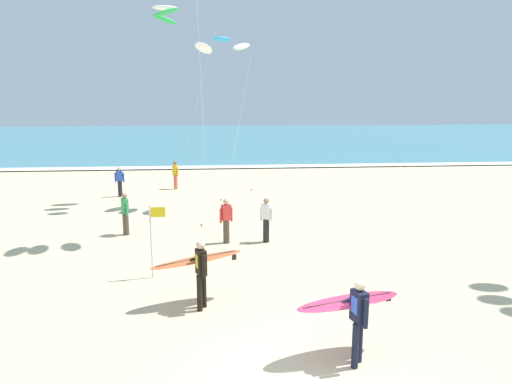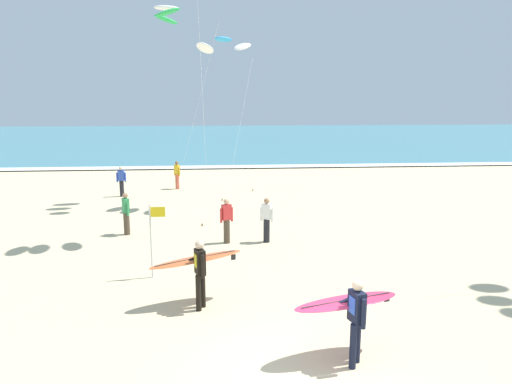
{
  "view_description": "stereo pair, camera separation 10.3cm",
  "coord_description": "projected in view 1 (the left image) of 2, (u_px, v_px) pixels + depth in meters",
  "views": [
    {
      "loc": [
        -1.71,
        -7.25,
        4.88
      ],
      "look_at": [
        -0.49,
        6.25,
        2.18
      ],
      "focal_mm": 31.97,
      "sensor_mm": 36.0,
      "label": 1
    },
    {
      "loc": [
        -1.61,
        -7.26,
        4.88
      ],
      "look_at": [
        -0.49,
        6.25,
        2.18
      ],
      "focal_mm": 31.97,
      "sensor_mm": 36.0,
      "label": 2
    }
  ],
  "objects": [
    {
      "name": "bystander_yellow_top",
      "position": [
        175.0,
        175.0,
        25.72
      ],
      "size": [
        0.37,
        0.38,
        1.59
      ],
      "color": "#D8593F",
      "rests_on": "ground"
    },
    {
      "name": "bystander_blue_top",
      "position": [
        120.0,
        181.0,
        23.65
      ],
      "size": [
        0.5,
        0.22,
        1.59
      ],
      "color": "black",
      "rests_on": "ground"
    },
    {
      "name": "shoreline_foam",
      "position": [
        238.0,
        167.0,
        34.2
      ],
      "size": [
        160.0,
        1.58,
        0.01
      ],
      "primitive_type": "cube",
      "color": "white",
      "rests_on": "ocean_water"
    },
    {
      "name": "bystander_red_top",
      "position": [
        226.0,
        221.0,
        15.85
      ],
      "size": [
        0.46,
        0.3,
        1.59
      ],
      "color": "#4C3D2D",
      "rests_on": "ground"
    },
    {
      "name": "lifeguard_flag",
      "position": [
        153.0,
        234.0,
        12.6
      ],
      "size": [
        0.45,
        0.05,
        2.1
      ],
      "color": "silver",
      "rests_on": "ground"
    },
    {
      "name": "surfer_lead",
      "position": [
        199.0,
        265.0,
        10.87
      ],
      "size": [
        2.32,
        1.18,
        1.71
      ],
      "color": "black",
      "rests_on": "ground"
    },
    {
      "name": "kite_arc_cobalt_far",
      "position": [
        222.0,
        45.0,
        20.28
      ],
      "size": [
        2.98,
        4.58,
        7.7
      ],
      "color": "white",
      "rests_on": "ground"
    },
    {
      "name": "bystander_white_top",
      "position": [
        266.0,
        220.0,
        15.96
      ],
      "size": [
        0.44,
        0.32,
        1.59
      ],
      "color": "black",
      "rests_on": "ground"
    },
    {
      "name": "ocean_water",
      "position": [
        227.0,
        137.0,
        63.22
      ],
      "size": [
        160.0,
        60.0,
        0.08
      ],
      "primitive_type": "cube",
      "color": "teal",
      "rests_on": "ground"
    },
    {
      "name": "bystander_green_top",
      "position": [
        125.0,
        214.0,
        16.83
      ],
      "size": [
        0.31,
        0.45,
        1.59
      ],
      "color": "#4C3D2D",
      "rests_on": "ground"
    },
    {
      "name": "kite_arc_ivory_high",
      "position": [
        165.0,
        14.0,
        20.56
      ],
      "size": [
        3.15,
        2.51,
        9.13
      ],
      "color": "green",
      "rests_on": "ground"
    },
    {
      "name": "ground_plane",
      "position": [
        314.0,
        378.0,
        8.19
      ],
      "size": [
        160.0,
        160.0,
        0.0
      ],
      "primitive_type": "plane",
      "color": "beige"
    },
    {
      "name": "surfer_trailing",
      "position": [
        354.0,
        309.0,
        8.57
      ],
      "size": [
        2.26,
        1.17,
        1.71
      ],
      "color": "black",
      "rests_on": "ground"
    }
  ]
}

